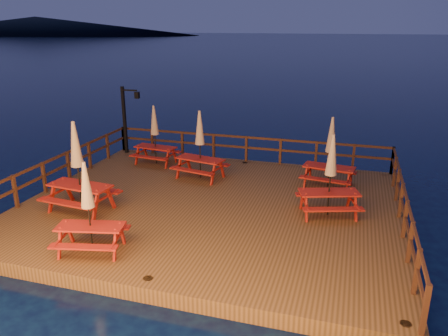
# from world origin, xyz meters

# --- Properties ---
(ground) EXTENTS (500.00, 500.00, 0.00)m
(ground) POSITION_xyz_m (0.00, 0.00, 0.00)
(ground) COLOR black
(ground) RESTS_ON ground
(deck) EXTENTS (12.00, 10.00, 0.40)m
(deck) POSITION_xyz_m (0.00, 0.00, 0.20)
(deck) COLOR #4A3117
(deck) RESTS_ON ground
(deck_piles) EXTENTS (11.44, 9.44, 1.40)m
(deck_piles) POSITION_xyz_m (0.00, 0.00, -0.30)
(deck_piles) COLOR #321E10
(deck_piles) RESTS_ON ground
(railing) EXTENTS (11.80, 9.75, 1.10)m
(railing) POSITION_xyz_m (0.00, 1.78, 1.16)
(railing) COLOR #321E10
(railing) RESTS_ON deck
(lamp_post) EXTENTS (0.85, 0.18, 3.00)m
(lamp_post) POSITION_xyz_m (-5.39, 4.55, 2.20)
(lamp_post) COLOR black
(lamp_post) RESTS_ON deck
(headland_left) EXTENTS (180.00, 84.00, 9.00)m
(headland_left) POSITION_xyz_m (-160.00, 190.00, 4.50)
(headland_left) COLOR black
(headland_left) RESTS_ON ground
(picnic_table_0) EXTENTS (1.97, 1.74, 2.43)m
(picnic_table_0) POSITION_xyz_m (-1.95, -3.85, 1.66)
(picnic_table_0) COLOR #98270D
(picnic_table_0) RESTS_ON deck
(picnic_table_1) EXTENTS (2.15, 1.83, 2.87)m
(picnic_table_1) POSITION_xyz_m (-3.73, -1.66, 1.89)
(picnic_table_1) COLOR #98270D
(picnic_table_1) RESTS_ON deck
(picnic_table_2) EXTENTS (1.85, 1.57, 2.46)m
(picnic_table_2) POSITION_xyz_m (-3.55, 3.43, 1.68)
(picnic_table_2) COLOR #98270D
(picnic_table_2) RESTS_ON deck
(picnic_table_3) EXTENTS (2.15, 1.95, 2.56)m
(picnic_table_3) POSITION_xyz_m (3.74, 0.21, 1.73)
(picnic_table_3) COLOR #98270D
(picnic_table_3) RESTS_ON deck
(picnic_table_4) EXTENTS (2.08, 1.83, 2.59)m
(picnic_table_4) POSITION_xyz_m (-1.16, 2.29, 1.75)
(picnic_table_4) COLOR #98270D
(picnic_table_4) RESTS_ON deck
(picnic_table_5) EXTENTS (1.97, 1.70, 2.56)m
(picnic_table_5) POSITION_xyz_m (3.57, 2.72, 1.73)
(picnic_table_5) COLOR #98270D
(picnic_table_5) RESTS_ON deck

